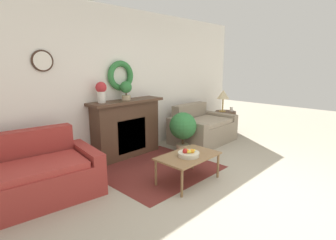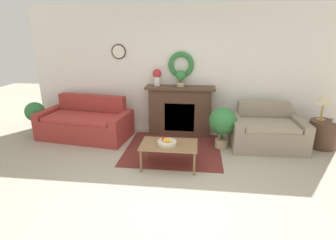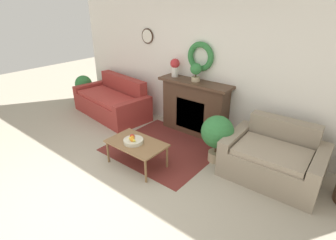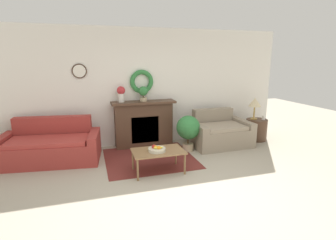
{
  "view_description": "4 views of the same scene",
  "coord_description": "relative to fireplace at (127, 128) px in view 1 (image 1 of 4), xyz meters",
  "views": [
    {
      "loc": [
        -3.0,
        -1.26,
        1.72
      ],
      "look_at": [
        -0.14,
        1.47,
        0.86
      ],
      "focal_mm": 28.0,
      "sensor_mm": 36.0,
      "label": 1
    },
    {
      "loc": [
        0.26,
        -2.88,
        2.11
      ],
      "look_at": [
        -0.25,
        1.5,
        0.66
      ],
      "focal_mm": 28.0,
      "sensor_mm": 36.0,
      "label": 2
    },
    {
      "loc": [
        2.45,
        -1.45,
        2.45
      ],
      "look_at": [
        0.11,
        1.46,
        0.73
      ],
      "focal_mm": 28.0,
      "sensor_mm": 36.0,
      "label": 3
    },
    {
      "loc": [
        -1.31,
        -3.27,
        2.01
      ],
      "look_at": [
        0.1,
        1.33,
        0.88
      ],
      "focal_mm": 28.0,
      "sensor_mm": 36.0,
      "label": 4
    }
  ],
  "objects": [
    {
      "name": "potted_plant_on_mantel",
      "position": [
        0.0,
        -0.01,
        0.73
      ],
      "size": [
        0.21,
        0.21,
        0.34
      ],
      "color": "tan",
      "rests_on": "fireplace"
    },
    {
      "name": "mug",
      "position": [
        2.93,
        -0.48,
        0.04
      ],
      "size": [
        0.07,
        0.07,
        0.1
      ],
      "color": "silver",
      "rests_on": "side_table_by_loveseat"
    },
    {
      "name": "floor_rug",
      "position": [
        -0.06,
        -0.85,
        -0.54
      ],
      "size": [
        1.8,
        1.67,
        0.01
      ],
      "color": "maroon",
      "rests_on": "ground_plane"
    },
    {
      "name": "coffee_table",
      "position": [
        -0.06,
        -1.54,
        -0.17
      ],
      "size": [
        0.92,
        0.57,
        0.41
      ],
      "color": "olive",
      "rests_on": "ground_plane"
    },
    {
      "name": "side_table_by_loveseat",
      "position": [
        2.81,
        -0.39,
        -0.27
      ],
      "size": [
        0.52,
        0.52,
        0.53
      ],
      "color": "#4C3323",
      "rests_on": "ground_plane"
    },
    {
      "name": "wall_back",
      "position": [
        0.11,
        0.21,
        0.82
      ],
      "size": [
        6.8,
        0.17,
        2.7
      ],
      "color": "white",
      "rests_on": "ground_plane"
    },
    {
      "name": "fireplace",
      "position": [
        0.0,
        0.0,
        0.0
      ],
      "size": [
        1.46,
        0.41,
        1.07
      ],
      "color": "#4C3323",
      "rests_on": "ground_plane"
    },
    {
      "name": "ground_plane",
      "position": [
        0.11,
        -2.57,
        -0.54
      ],
      "size": [
        16.0,
        16.0,
        0.0
      ],
      "primitive_type": "plane",
      "color": "#ADA38E"
    },
    {
      "name": "couch_left",
      "position": [
        -1.98,
        -0.41,
        -0.24
      ],
      "size": [
        1.97,
        1.16,
        0.85
      ],
      "rotation": [
        0.0,
        0.0,
        -0.13
      ],
      "color": "#9E332D",
      "rests_on": "ground_plane"
    },
    {
      "name": "loveseat_right",
      "position": [
        1.72,
        -0.46,
        -0.24
      ],
      "size": [
        1.38,
        1.0,
        0.81
      ],
      "rotation": [
        0.0,
        0.0,
        0.02
      ],
      "color": "gray",
      "rests_on": "ground_plane"
    },
    {
      "name": "table_lamp",
      "position": [
        2.74,
        -0.34,
        0.41
      ],
      "size": [
        0.31,
        0.31,
        0.54
      ],
      "color": "#B28E42",
      "rests_on": "side_table_by_loveseat"
    },
    {
      "name": "vase_on_mantel_left",
      "position": [
        -0.49,
        0.01,
        0.73
      ],
      "size": [
        0.19,
        0.19,
        0.35
      ],
      "color": "silver",
      "rests_on": "fireplace"
    },
    {
      "name": "potted_plant_floor_by_loveseat",
      "position": [
        0.86,
        -0.64,
        -0.03
      ],
      "size": [
        0.53,
        0.53,
        0.8
      ],
      "color": "tan",
      "rests_on": "ground_plane"
    },
    {
      "name": "fruit_bowl",
      "position": [
        -0.1,
        -1.57,
        -0.09
      ],
      "size": [
        0.31,
        0.31,
        0.12
      ],
      "color": "beige",
      "rests_on": "coffee_table"
    }
  ]
}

